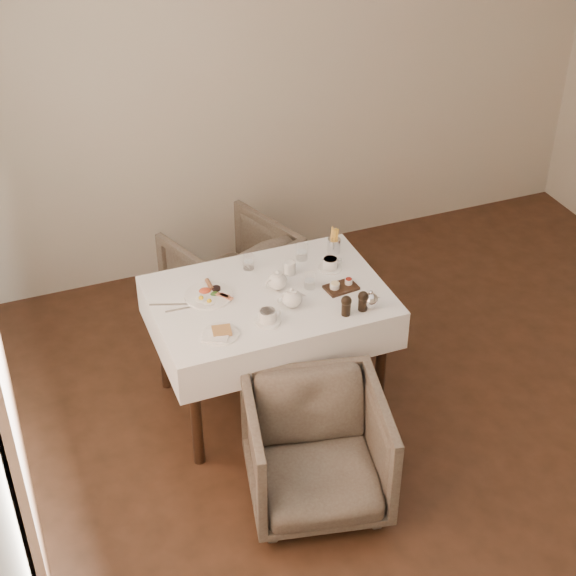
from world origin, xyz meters
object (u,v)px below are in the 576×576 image
Objects in this scene: breakfast_plate at (209,294)px; armchair_far at (232,275)px; teapot_centre at (277,280)px; armchair_near at (317,451)px; table at (269,312)px.

armchair_far is at bearing 89.38° from breakfast_plate.
armchair_near is at bearing -112.13° from teapot_centre.
teapot_centre is (0.00, -0.84, 0.49)m from armchair_far.
teapot_centre is (0.11, 0.83, 0.49)m from armchair_near.
table is 0.35m from breakfast_plate.
armchair_near is 1.04m from breakfast_plate.
table is 4.80× the size of breakfast_plate.
armchair_far is (0.11, 1.67, 0.00)m from armchair_near.
table is at bearing -168.28° from teapot_centre.
teapot_centre is at bearing 69.89° from armchair_far.
teapot_centre is at bearing 13.85° from breakfast_plate.
teapot_centre is (0.06, 0.03, 0.18)m from table.
breakfast_plate reaches higher than armchair_far.
table is 8.46× the size of teapot_centre.
breakfast_plate reaches higher than armchair_near.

